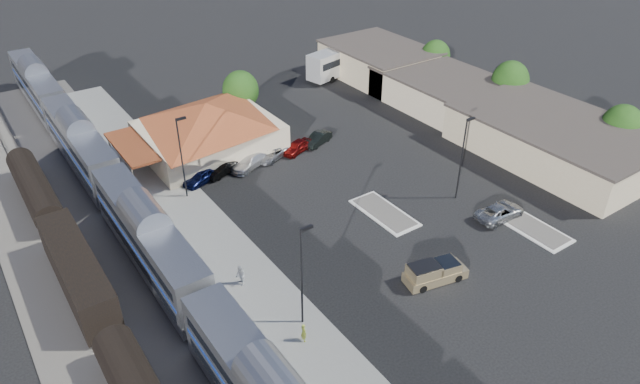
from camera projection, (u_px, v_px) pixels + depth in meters
ground at (365, 237)px, 53.62m from camera, size 280.00×280.00×0.00m
railbed at (117, 274)px, 49.05m from camera, size 16.00×100.00×0.12m
platform at (222, 248)px, 51.98m from camera, size 5.50×92.00×0.18m
passenger_train at (149, 241)px, 48.28m from camera, size 3.00×104.00×5.55m
freight_cars at (78, 273)px, 46.20m from camera, size 2.80×46.00×4.00m
station_depot at (208, 128)px, 66.49m from camera, size 18.35×12.24×6.20m
buildings_east at (464, 99)px, 75.86m from camera, size 14.40×51.40×4.80m
traffic_island_south at (384, 213)px, 56.89m from camera, size 3.30×7.50×0.21m
traffic_island_north at (531, 227)px, 54.74m from camera, size 3.30×7.50×0.21m
lamp_plat_s at (302, 269)px, 41.35m from camera, size 1.08×0.25×9.00m
lamp_plat_n at (182, 152)px, 56.68m from camera, size 1.08×0.25×9.00m
lamp_lot at (463, 152)px, 56.61m from camera, size 1.08×0.25×9.00m
tree_east_a at (621, 126)px, 65.15m from camera, size 4.56×4.56×6.42m
tree_east_b at (510, 81)px, 76.12m from camera, size 4.94×4.94×6.96m
tree_east_c at (435, 56)px, 86.12m from camera, size 4.41×4.41×6.21m
tree_depot at (241, 90)px, 73.83m from camera, size 4.71×4.71×6.63m
pickup_truck at (436, 272)px, 47.94m from camera, size 5.69×3.05×1.87m
suv at (500, 212)px, 55.89m from camera, size 5.45×2.63×1.50m
coach_bus at (343, 58)px, 88.93m from camera, size 13.96×5.98×4.38m
person_a at (304, 333)px, 41.98m from camera, size 0.39×0.59×1.61m
person_b at (240, 276)px, 47.19m from camera, size 0.82×1.00×1.88m
parked_car_a at (201, 177)px, 61.63m from camera, size 4.69×3.16×1.48m
parked_car_b at (223, 168)px, 63.17m from camera, size 4.66×2.77×1.45m
parked_car_c at (249, 161)px, 64.48m from camera, size 5.65×3.98×1.52m
parked_car_d at (272, 154)px, 66.29m from camera, size 5.11×3.71×1.29m
parked_car_e at (297, 147)px, 67.58m from camera, size 4.60×2.95×1.46m
parked_car_f at (318, 139)px, 69.34m from camera, size 4.55×2.91×1.42m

